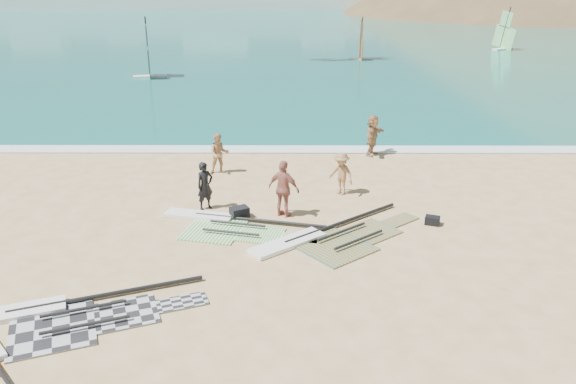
{
  "coord_description": "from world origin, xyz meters",
  "views": [
    {
      "loc": [
        0.95,
        -13.36,
        7.56
      ],
      "look_at": [
        0.87,
        4.0,
        1.0
      ],
      "focal_mm": 35.0,
      "sensor_mm": 36.0,
      "label": 1
    }
  ],
  "objects_px": {
    "beachgoer_right": "(373,135)",
    "rig_grey": "(63,315)",
    "beachgoer_left": "(219,154)",
    "gear_bag_near": "(239,213)",
    "gear_bag_far": "(432,220)",
    "rig_green": "(225,224)",
    "rig_orange": "(328,238)",
    "person_wetsuit": "(205,186)",
    "beachgoer_back": "(284,189)",
    "beachgoer_mid": "(341,174)"
  },
  "relations": [
    {
      "from": "person_wetsuit",
      "to": "beachgoer_mid",
      "type": "distance_m",
      "value": 5.09
    },
    {
      "from": "beachgoer_mid",
      "to": "rig_orange",
      "type": "bearing_deg",
      "value": -58.6
    },
    {
      "from": "rig_orange",
      "to": "beachgoer_left",
      "type": "height_order",
      "value": "beachgoer_left"
    },
    {
      "from": "beachgoer_right",
      "to": "rig_orange",
      "type": "bearing_deg",
      "value": -167.62
    },
    {
      "from": "gear_bag_near",
      "to": "gear_bag_far",
      "type": "xyz_separation_m",
      "value": [
        6.42,
        -0.52,
        -0.05
      ]
    },
    {
      "from": "rig_green",
      "to": "person_wetsuit",
      "type": "relative_size",
      "value": 3.24
    },
    {
      "from": "rig_green",
      "to": "beachgoer_back",
      "type": "relative_size",
      "value": 2.8
    },
    {
      "from": "gear_bag_near",
      "to": "beachgoer_right",
      "type": "height_order",
      "value": "beachgoer_right"
    },
    {
      "from": "rig_orange",
      "to": "gear_bag_near",
      "type": "bearing_deg",
      "value": 110.16
    },
    {
      "from": "rig_orange",
      "to": "rig_grey",
      "type": "bearing_deg",
      "value": 173.4
    },
    {
      "from": "rig_grey",
      "to": "gear_bag_near",
      "type": "bearing_deg",
      "value": 36.86
    },
    {
      "from": "beachgoer_mid",
      "to": "beachgoer_right",
      "type": "distance_m",
      "value": 5.39
    },
    {
      "from": "rig_green",
      "to": "beachgoer_left",
      "type": "xyz_separation_m",
      "value": [
        -0.8,
        5.34,
        0.81
      ]
    },
    {
      "from": "rig_grey",
      "to": "rig_orange",
      "type": "distance_m",
      "value": 7.9
    },
    {
      "from": "beachgoer_mid",
      "to": "beachgoer_right",
      "type": "height_order",
      "value": "beachgoer_right"
    },
    {
      "from": "gear_bag_near",
      "to": "rig_green",
      "type": "bearing_deg",
      "value": -122.28
    },
    {
      "from": "rig_grey",
      "to": "beachgoer_back",
      "type": "distance_m",
      "value": 8.14
    },
    {
      "from": "rig_grey",
      "to": "rig_green",
      "type": "xyz_separation_m",
      "value": [
        3.3,
        5.34,
        -0.0
      ]
    },
    {
      "from": "beachgoer_left",
      "to": "gear_bag_near",
      "type": "bearing_deg",
      "value": -87.08
    },
    {
      "from": "beachgoer_right",
      "to": "rig_grey",
      "type": "bearing_deg",
      "value": 173.64
    },
    {
      "from": "gear_bag_near",
      "to": "gear_bag_far",
      "type": "distance_m",
      "value": 6.44
    },
    {
      "from": "rig_green",
      "to": "person_wetsuit",
      "type": "height_order",
      "value": "person_wetsuit"
    },
    {
      "from": "rig_green",
      "to": "beachgoer_left",
      "type": "bearing_deg",
      "value": 111.88
    },
    {
      "from": "beachgoer_back",
      "to": "beachgoer_right",
      "type": "height_order",
      "value": "beachgoer_back"
    },
    {
      "from": "gear_bag_near",
      "to": "gear_bag_far",
      "type": "height_order",
      "value": "gear_bag_near"
    },
    {
      "from": "rig_green",
      "to": "beachgoer_left",
      "type": "relative_size",
      "value": 3.23
    },
    {
      "from": "person_wetsuit",
      "to": "beachgoer_left",
      "type": "xyz_separation_m",
      "value": [
        0.03,
        3.85,
        0.0
      ]
    },
    {
      "from": "rig_grey",
      "to": "beachgoer_back",
      "type": "height_order",
      "value": "beachgoer_back"
    },
    {
      "from": "rig_grey",
      "to": "rig_green",
      "type": "bearing_deg",
      "value": 36.93
    },
    {
      "from": "rig_grey",
      "to": "beachgoer_right",
      "type": "relative_size",
      "value": 3.17
    },
    {
      "from": "rig_grey",
      "to": "beachgoer_mid",
      "type": "relative_size",
      "value": 3.71
    },
    {
      "from": "gear_bag_near",
      "to": "beachgoer_right",
      "type": "bearing_deg",
      "value": 53.28
    },
    {
      "from": "gear_bag_far",
      "to": "beachgoer_back",
      "type": "height_order",
      "value": "beachgoer_back"
    },
    {
      "from": "beachgoer_back",
      "to": "beachgoer_right",
      "type": "relative_size",
      "value": 1.04
    },
    {
      "from": "gear_bag_near",
      "to": "beachgoer_mid",
      "type": "xyz_separation_m",
      "value": [
        3.62,
        2.28,
        0.62
      ]
    },
    {
      "from": "gear_bag_near",
      "to": "beachgoer_back",
      "type": "height_order",
      "value": "beachgoer_back"
    },
    {
      "from": "rig_orange",
      "to": "beachgoer_right",
      "type": "bearing_deg",
      "value": 34.6
    },
    {
      "from": "rig_grey",
      "to": "beachgoer_left",
      "type": "bearing_deg",
      "value": 55.48
    },
    {
      "from": "rig_grey",
      "to": "rig_orange",
      "type": "height_order",
      "value": "rig_orange"
    },
    {
      "from": "beachgoer_mid",
      "to": "beachgoer_back",
      "type": "distance_m",
      "value": 2.99
    },
    {
      "from": "rig_grey",
      "to": "beachgoer_right",
      "type": "xyz_separation_m",
      "value": [
        9.19,
        13.34,
        0.9
      ]
    },
    {
      "from": "rig_orange",
      "to": "person_wetsuit",
      "type": "height_order",
      "value": "person_wetsuit"
    },
    {
      "from": "rig_orange",
      "to": "gear_bag_far",
      "type": "xyz_separation_m",
      "value": [
        3.51,
        1.18,
        0.09
      ]
    },
    {
      "from": "gear_bag_far",
      "to": "rig_grey",
      "type": "bearing_deg",
      "value": -151.59
    },
    {
      "from": "gear_bag_near",
      "to": "beachgoer_left",
      "type": "distance_m",
      "value": 4.89
    },
    {
      "from": "beachgoer_back",
      "to": "beachgoer_right",
      "type": "distance_m",
      "value": 8.19
    },
    {
      "from": "beachgoer_left",
      "to": "beachgoer_right",
      "type": "bearing_deg",
      "value": 9.98
    },
    {
      "from": "gear_bag_near",
      "to": "beachgoer_mid",
      "type": "distance_m",
      "value": 4.32
    },
    {
      "from": "beachgoer_back",
      "to": "beachgoer_mid",
      "type": "bearing_deg",
      "value": -106.48
    },
    {
      "from": "rig_grey",
      "to": "beachgoer_right",
      "type": "bearing_deg",
      "value": 34.06
    }
  ]
}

